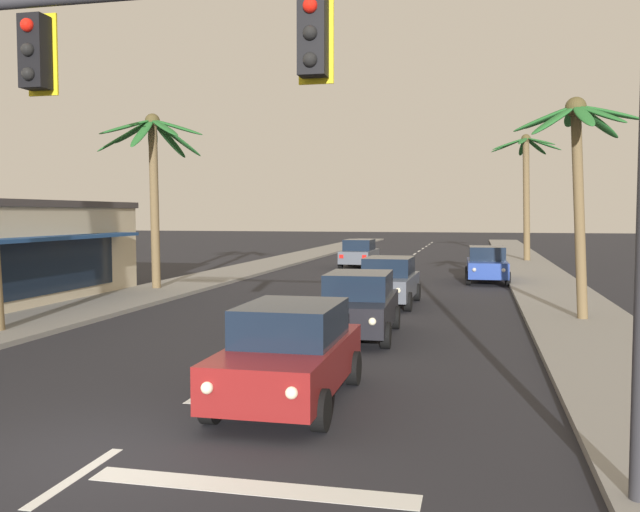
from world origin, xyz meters
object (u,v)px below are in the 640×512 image
at_px(traffic_signal_mast, 316,80).
at_px(sedan_third_in_queue, 358,304).
at_px(sedan_oncoming_far, 360,253).
at_px(palm_left_third, 153,159).
at_px(palm_right_second, 577,150).
at_px(sedan_lead_at_stop_bar, 290,352).
at_px(palm_right_farthest, 526,175).
at_px(sedan_fifth_in_queue, 389,281).
at_px(sedan_parked_nearest_kerb, 487,264).

relative_size(traffic_signal_mast, sedan_third_in_queue, 2.51).
xyz_separation_m(sedan_third_in_queue, sedan_oncoming_far, (-3.79, 22.74, 0.00)).
relative_size(palm_left_third, palm_right_second, 1.11).
relative_size(sedan_lead_at_stop_bar, palm_left_third, 0.61).
bearing_deg(sedan_lead_at_stop_bar, palm_right_farthest, 80.17).
height_order(sedan_fifth_in_queue, palm_left_third, palm_left_third).
relative_size(sedan_fifth_in_queue, palm_right_second, 0.68).
relative_size(sedan_third_in_queue, palm_left_third, 0.62).
bearing_deg(palm_left_third, sedan_third_in_queue, -40.44).
xyz_separation_m(sedan_oncoming_far, palm_right_farthest, (9.91, 6.70, 4.88)).
bearing_deg(traffic_signal_mast, sedan_parked_nearest_kerb, 84.70).
relative_size(sedan_parked_nearest_kerb, palm_right_farthest, 0.53).
xyz_separation_m(traffic_signal_mast, sedan_lead_at_stop_bar, (-1.25, 3.37, -3.91)).
bearing_deg(palm_left_third, sedan_fifth_in_queue, -11.90).
xyz_separation_m(traffic_signal_mast, sedan_oncoming_far, (-4.94, 32.54, -3.91)).
xyz_separation_m(sedan_oncoming_far, palm_right_second, (9.60, -19.10, 4.20)).
xyz_separation_m(sedan_lead_at_stop_bar, palm_right_second, (5.90, 10.06, 4.20)).
bearing_deg(palm_right_farthest, sedan_lead_at_stop_bar, -99.83).
xyz_separation_m(sedan_lead_at_stop_bar, sedan_oncoming_far, (-3.70, 29.16, 0.00)).
bearing_deg(palm_right_second, palm_right_farthest, 89.30).
distance_m(sedan_lead_at_stop_bar, palm_left_third, 18.51).
bearing_deg(sedan_parked_nearest_kerb, traffic_signal_mast, -95.30).
distance_m(sedan_fifth_in_queue, palm_right_farthest, 24.32).
xyz_separation_m(sedan_lead_at_stop_bar, sedan_fifth_in_queue, (0.08, 12.84, 0.00)).
relative_size(sedan_third_in_queue, sedan_oncoming_far, 1.01).
height_order(sedan_fifth_in_queue, sedan_parked_nearest_kerb, same).
distance_m(sedan_third_in_queue, palm_right_second, 8.04).
height_order(traffic_signal_mast, palm_right_farthest, palm_right_farthest).
height_order(sedan_lead_at_stop_bar, sedan_third_in_queue, same).
xyz_separation_m(sedan_fifth_in_queue, sedan_parked_nearest_kerb, (3.49, 8.89, 0.00)).
relative_size(sedan_fifth_in_queue, sedan_oncoming_far, 1.00).
bearing_deg(sedan_lead_at_stop_bar, palm_left_third, 123.55).
height_order(sedan_parked_nearest_kerb, palm_right_second, palm_right_second).
height_order(sedan_third_in_queue, sedan_oncoming_far, same).
height_order(sedan_oncoming_far, palm_right_second, palm_right_second).
height_order(traffic_signal_mast, palm_right_second, traffic_signal_mast).
distance_m(traffic_signal_mast, sedan_oncoming_far, 33.14).
bearing_deg(sedan_third_in_queue, sedan_fifth_in_queue, 90.10).
bearing_deg(sedan_fifth_in_queue, sedan_parked_nearest_kerb, 68.55).
bearing_deg(palm_right_second, sedan_lead_at_stop_bar, -120.40).
distance_m(sedan_oncoming_far, palm_left_third, 16.18).
distance_m(sedan_fifth_in_queue, sedan_parked_nearest_kerb, 9.55).
relative_size(sedan_oncoming_far, palm_left_third, 0.61).
relative_size(sedan_third_in_queue, palm_right_farthest, 0.54).
height_order(sedan_third_in_queue, palm_left_third, palm_left_third).
bearing_deg(palm_right_second, traffic_signal_mast, -109.11).
xyz_separation_m(sedan_third_in_queue, palm_right_farthest, (6.12, 29.44, 4.88)).
distance_m(sedan_lead_at_stop_bar, palm_right_second, 12.39).
bearing_deg(sedan_parked_nearest_kerb, sedan_third_in_queue, -102.81).
bearing_deg(sedan_third_in_queue, palm_right_farthest, 78.26).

